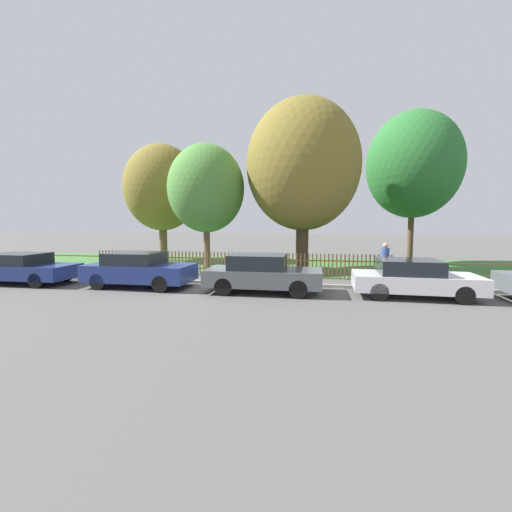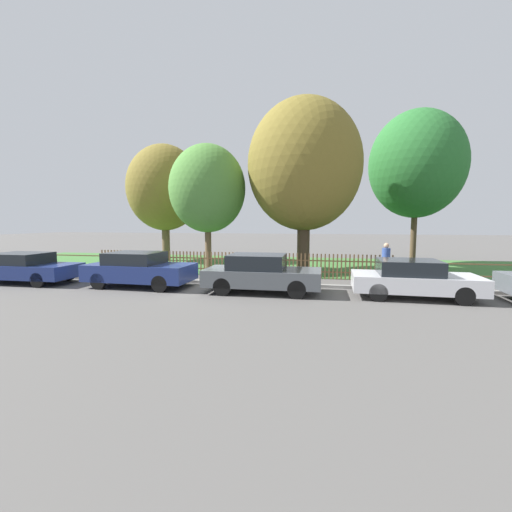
# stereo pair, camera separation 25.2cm
# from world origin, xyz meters

# --- Properties ---
(ground_plane) EXTENTS (120.00, 120.00, 0.00)m
(ground_plane) POSITION_xyz_m (0.00, 0.00, 0.00)
(ground_plane) COLOR #565451
(kerb_stone) EXTENTS (33.92, 0.20, 0.12)m
(kerb_stone) POSITION_xyz_m (0.00, 0.10, 0.06)
(kerb_stone) COLOR gray
(kerb_stone) RESTS_ON ground
(grass_strip) EXTENTS (33.92, 9.10, 0.01)m
(grass_strip) POSITION_xyz_m (0.00, 6.68, 0.01)
(grass_strip) COLOR #3D7033
(grass_strip) RESTS_ON ground
(park_fence) EXTENTS (33.92, 0.05, 1.11)m
(park_fence) POSITION_xyz_m (0.00, 2.14, 0.56)
(park_fence) COLOR brown
(park_fence) RESTS_ON ground
(parked_car_silver_hatchback) EXTENTS (4.25, 1.87, 1.24)m
(parked_car_silver_hatchback) POSITION_xyz_m (-8.03, -1.29, 0.64)
(parked_car_silver_hatchback) COLOR navy
(parked_car_silver_hatchback) RESTS_ON ground
(parked_car_black_saloon) EXTENTS (4.07, 1.88, 1.34)m
(parked_car_black_saloon) POSITION_xyz_m (-2.95, -1.11, 0.69)
(parked_car_black_saloon) COLOR navy
(parked_car_black_saloon) RESTS_ON ground
(parked_car_navy_estate) EXTENTS (4.09, 1.84, 1.36)m
(parked_car_navy_estate) POSITION_xyz_m (1.88, -1.23, 0.69)
(parked_car_navy_estate) COLOR #51565B
(parked_car_navy_estate) RESTS_ON ground
(parked_car_red_compact) EXTENTS (4.00, 1.91, 1.26)m
(parked_car_red_compact) POSITION_xyz_m (6.94, -1.07, 0.64)
(parked_car_red_compact) COLOR silver
(parked_car_red_compact) RESTS_ON ground
(covered_motorcycle) EXTENTS (1.83, 0.84, 0.96)m
(covered_motorcycle) POSITION_xyz_m (0.66, 1.48, 0.59)
(covered_motorcycle) COLOR black
(covered_motorcycle) RESTS_ON ground
(tree_nearest_kerb) EXTENTS (4.71, 4.71, 7.38)m
(tree_nearest_kerb) POSITION_xyz_m (-6.02, 7.42, 4.65)
(tree_nearest_kerb) COLOR brown
(tree_nearest_kerb) RESTS_ON ground
(tree_behind_motorcycle) EXTENTS (3.85, 3.85, 6.40)m
(tree_behind_motorcycle) POSITION_xyz_m (-1.82, 3.64, 4.17)
(tree_behind_motorcycle) COLOR brown
(tree_behind_motorcycle) RESTS_ON ground
(tree_mid_park) EXTENTS (5.59, 5.59, 8.50)m
(tree_mid_park) POSITION_xyz_m (3.00, 4.23, 5.27)
(tree_mid_park) COLOR #473828
(tree_mid_park) RESTS_ON ground
(tree_far_left) EXTENTS (5.23, 5.23, 8.74)m
(tree_far_left) POSITION_xyz_m (9.06, 8.08, 5.73)
(tree_far_left) COLOR brown
(tree_far_left) RESTS_ON ground
(pedestrian_near_fence) EXTENTS (0.40, 0.40, 1.64)m
(pedestrian_near_fence) POSITION_xyz_m (6.56, 1.83, 0.93)
(pedestrian_near_fence) COLOR black
(pedestrian_near_fence) RESTS_ON ground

